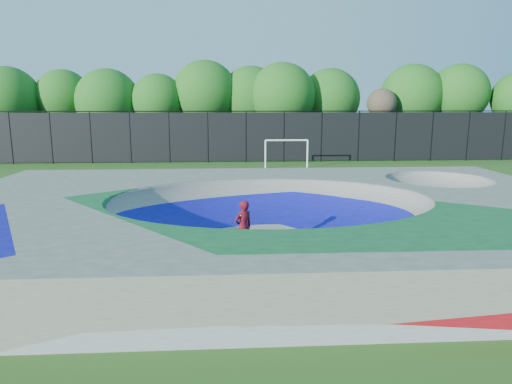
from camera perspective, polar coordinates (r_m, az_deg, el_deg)
ground at (r=15.78m, az=1.67°, el=-6.01°), size 120.00×120.00×0.00m
skate_deck at (r=15.58m, az=1.68°, el=-3.37°), size 22.00×14.00×1.50m
skater at (r=14.12m, az=-1.59°, el=-4.46°), size 0.74×0.68×1.71m
skateboard at (r=14.36m, az=-1.57°, el=-7.65°), size 0.79×0.57×0.05m
soccer_goal at (r=32.80m, az=3.85°, el=5.47°), size 3.15×0.12×2.08m
fence at (r=36.14m, az=-1.26°, el=7.05°), size 48.09×0.09×4.04m
treeline at (r=41.26m, az=-1.78°, el=11.71°), size 53.73×7.67×8.34m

